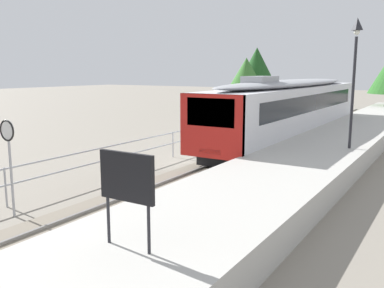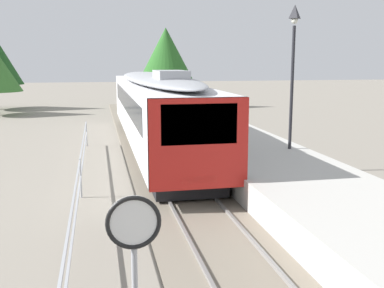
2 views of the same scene
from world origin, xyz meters
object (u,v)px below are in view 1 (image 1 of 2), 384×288
at_px(commuter_train, 292,105).
at_px(platform_notice_board, 127,180).
at_px(speed_limit_sign, 8,144).
at_px(platform_lamp_mid_platform, 355,59).

distance_m(commuter_train, platform_notice_board, 18.69).
bearing_deg(platform_notice_board, commuter_train, 99.90).
bearing_deg(platform_notice_board, speed_limit_sign, 165.14).
relative_size(commuter_train, platform_notice_board, 10.89).
bearing_deg(platform_lamp_mid_platform, speed_limit_sign, -121.14).
bearing_deg(commuter_train, speed_limit_sign, -97.95).
relative_size(commuter_train, platform_lamp_mid_platform, 3.66).
height_order(commuter_train, platform_lamp_mid_platform, platform_lamp_mid_platform).
relative_size(platform_notice_board, speed_limit_sign, 0.64).
height_order(platform_notice_board, speed_limit_sign, speed_limit_sign).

